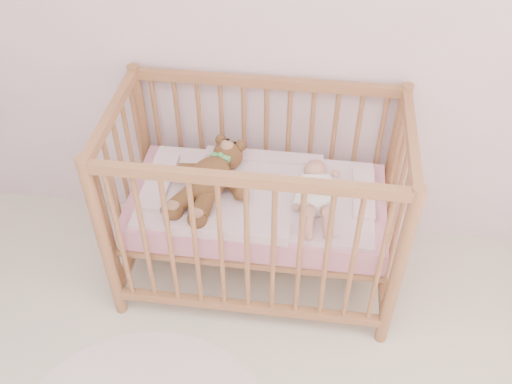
# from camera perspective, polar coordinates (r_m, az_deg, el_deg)

# --- Properties ---
(crib) EXTENTS (1.36, 0.76, 1.00)m
(crib) POSITION_cam_1_polar(r_m,az_deg,el_deg) (2.76, 0.13, -1.12)
(crib) COLOR #B0744A
(crib) RESTS_ON floor
(mattress) EXTENTS (1.22, 0.62, 0.13)m
(mattress) POSITION_cam_1_polar(r_m,az_deg,el_deg) (2.77, 0.13, -1.34)
(mattress) COLOR pink
(mattress) RESTS_ON crib
(blanket) EXTENTS (1.10, 0.58, 0.06)m
(blanket) POSITION_cam_1_polar(r_m,az_deg,el_deg) (2.71, 0.14, -0.21)
(blanket) COLOR pink
(blanket) RESTS_ON mattress
(baby) EXTENTS (0.29, 0.52, 0.12)m
(baby) POSITION_cam_1_polar(r_m,az_deg,el_deg) (2.64, 6.08, 0.15)
(baby) COLOR white
(baby) RESTS_ON blanket
(teddy_bear) EXTENTS (0.57, 0.68, 0.16)m
(teddy_bear) POSITION_cam_1_polar(r_m,az_deg,el_deg) (2.67, -4.75, 1.26)
(teddy_bear) COLOR brown
(teddy_bear) RESTS_ON blanket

